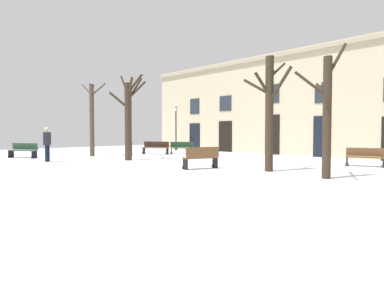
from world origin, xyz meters
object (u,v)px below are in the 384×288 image
object	(u,v)px
streetlamp	(176,123)
bench_by_litter_bin	(23,150)
bench_back_to_back_right	(156,147)
person_crossing_plaza	(47,142)
tree_left_of_center	(269,110)
tree_foreground	(92,117)
bench_far_corner	(182,148)
bench_facing_shops	(365,157)
litter_bin	(129,149)
tree_center	(129,116)
bench_near_center_tree	(201,158)
tree_right_of_center	(327,113)

from	to	relation	value
streetlamp	bench_by_litter_bin	size ratio (longest dim) A/B	2.07
bench_back_to_back_right	person_crossing_plaza	bearing A→B (deg)	-118.04
tree_left_of_center	tree_foreground	bearing A→B (deg)	-174.45
bench_far_corner	bench_facing_shops	xyz separation A→B (m)	(11.99, 0.27, -0.00)
litter_bin	tree_left_of_center	bearing A→B (deg)	-4.55
tree_center	bench_far_corner	distance (m)	6.16
litter_bin	bench_back_to_back_right	world-z (taller)	bench_back_to_back_right
streetlamp	bench_far_corner	xyz separation A→B (m)	(3.70, -2.70, -1.86)
tree_foreground	tree_left_of_center	distance (m)	12.43
litter_bin	bench_near_center_tree	xyz separation A→B (m)	(8.93, -2.28, 0.05)
bench_near_center_tree	tree_center	bearing A→B (deg)	-73.24
tree_right_of_center	bench_back_to_back_right	bearing A→B (deg)	166.58
streetlamp	litter_bin	bearing A→B (deg)	-69.97
bench_back_to_back_right	tree_right_of_center	bearing A→B (deg)	-45.27
tree_center	bench_far_corner	xyz separation A→B (m)	(-1.71, 5.56, -2.02)
litter_bin	bench_far_corner	xyz separation A→B (m)	(1.45, 3.47, 0.01)
tree_right_of_center	person_crossing_plaza	bearing A→B (deg)	-161.18
tree_center	bench_by_litter_bin	bearing A→B (deg)	-147.28
tree_left_of_center	bench_facing_shops	distance (m)	5.47
tree_right_of_center	bench_facing_shops	world-z (taller)	tree_right_of_center
tree_center	streetlamp	bearing A→B (deg)	123.25
bench_far_corner	bench_back_to_back_right	distance (m)	1.85
litter_bin	bench_near_center_tree	size ratio (longest dim) A/B	0.52
tree_left_of_center	bench_by_litter_bin	distance (m)	14.90
tree_foreground	tree_right_of_center	xyz separation A→B (m)	(14.83, 0.84, -0.28)
tree_right_of_center	bench_far_corner	world-z (taller)	tree_right_of_center
litter_bin	person_crossing_plaza	bearing A→B (deg)	-80.63
tree_left_of_center	bench_back_to_back_right	xyz separation A→B (m)	(-10.95, 2.83, -1.99)
litter_bin	bench_facing_shops	world-z (taller)	litter_bin
streetlamp	tree_right_of_center	bearing A→B (deg)	-24.84
litter_bin	bench_back_to_back_right	size ratio (longest dim) A/B	0.47
tree_center	streetlamp	distance (m)	9.88
tree_center	bench_by_litter_bin	distance (m)	7.10
bench_back_to_back_right	bench_facing_shops	size ratio (longest dim) A/B	1.10
bench_by_litter_bin	bench_far_corner	distance (m)	10.08
tree_left_of_center	litter_bin	size ratio (longest dim) A/B	5.40
bench_near_center_tree	bench_facing_shops	size ratio (longest dim) A/B	0.98
bench_near_center_tree	bench_far_corner	bearing A→B (deg)	-108.97
tree_right_of_center	tree_center	bearing A→B (deg)	-175.61
tree_right_of_center	bench_by_litter_bin	world-z (taller)	tree_right_of_center
tree_right_of_center	person_crossing_plaza	distance (m)	13.68
tree_foreground	bench_far_corner	distance (m)	6.44
bench_far_corner	bench_facing_shops	distance (m)	11.99
streetlamp	bench_by_litter_bin	world-z (taller)	streetlamp
bench_near_center_tree	litter_bin	bearing A→B (deg)	-85.71
tree_left_of_center	bench_far_corner	size ratio (longest dim) A/B	2.89
streetlamp	bench_far_corner	size ratio (longest dim) A/B	2.37
bench_facing_shops	tree_foreground	bearing A→B (deg)	-174.88
person_crossing_plaza	streetlamp	bearing A→B (deg)	156.68
person_crossing_plaza	bench_by_litter_bin	bearing A→B (deg)	-126.65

